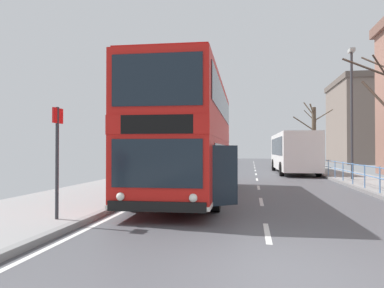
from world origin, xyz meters
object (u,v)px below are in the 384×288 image
double_decker_bus_main (190,137)px  street_lamp_far_side (352,103)px  background_building_00 (370,121)px  bare_tree_far_01 (314,134)px  bus_stop_sign_near (57,150)px  background_bus_far_lane (293,152)px

double_decker_bus_main → street_lamp_far_side: bearing=45.4°
street_lamp_far_side → background_building_00: (9.83, 29.92, 1.12)m
bare_tree_far_01 → background_building_00: background_building_00 is taller
bus_stop_sign_near → bare_tree_far_01: 30.80m
double_decker_bus_main → bare_tree_far_01: 24.64m
double_decker_bus_main → bare_tree_far_01: bare_tree_far_01 is taller
bare_tree_far_01 → background_building_00: bearing=57.2°
background_bus_far_lane → street_lamp_far_side: size_ratio=1.47×
background_building_00 → street_lamp_far_side: bearing=-108.2°
background_bus_far_lane → bus_stop_sign_near: size_ratio=4.05×
bare_tree_far_01 → background_building_00: (9.45, 14.65, 2.21)m
double_decker_bus_main → bus_stop_sign_near: 6.16m
double_decker_bus_main → background_bus_far_lane: double_decker_bus_main is taller
bus_stop_sign_near → background_building_00: 48.06m
background_building_00 → double_decker_bus_main: bearing=-115.0°
background_building_00 → bare_tree_far_01: bearing=-122.8°
bare_tree_far_01 → street_lamp_far_side: bearing=-91.4°
bare_tree_far_01 → bus_stop_sign_near: bearing=-109.8°
background_bus_far_lane → street_lamp_far_side: bearing=-71.7°
double_decker_bus_main → background_bus_far_lane: bearing=70.4°
bare_tree_far_01 → background_bus_far_lane: bearing=-109.3°
double_decker_bus_main → background_building_00: bearing=65.0°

